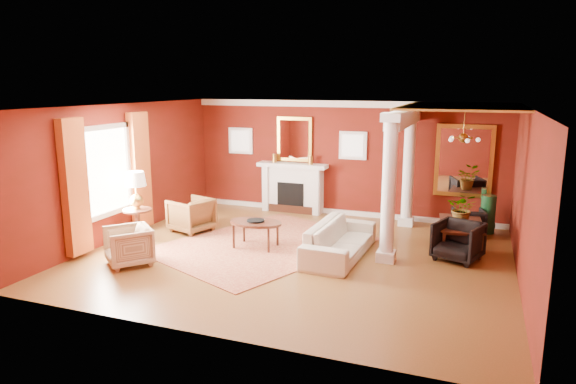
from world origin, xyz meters
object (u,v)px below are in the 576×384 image
at_px(armchair_stripe, 128,244).
at_px(dining_table, 462,228).
at_px(sofa, 340,234).
at_px(armchair_leopard, 191,213).
at_px(side_table, 136,195).
at_px(coffee_table, 256,224).

xyz_separation_m(armchair_stripe, dining_table, (5.77, 3.22, 0.02)).
distance_m(sofa, armchair_leopard, 3.65).
bearing_deg(armchair_stripe, dining_table, 69.49).
relative_size(armchair_leopard, side_table, 0.56).
relative_size(sofa, armchair_stripe, 2.87).
bearing_deg(armchair_leopard, sofa, 99.82).
bearing_deg(side_table, coffee_table, 10.61).
bearing_deg(armchair_leopard, armchair_stripe, 19.25).
height_order(armchair_stripe, dining_table, dining_table).
relative_size(sofa, armchair_leopard, 2.69).
bearing_deg(coffee_table, side_table, -169.39).
relative_size(coffee_table, side_table, 0.73).
bearing_deg(sofa, armchair_leopard, 84.21).
bearing_deg(dining_table, sofa, 116.82).
relative_size(side_table, dining_table, 1.01).
xyz_separation_m(armchair_leopard, armchair_stripe, (0.06, -2.33, -0.03)).
height_order(armchair_stripe, coffee_table, armchair_stripe).
height_order(sofa, armchair_leopard, sofa).
height_order(armchair_stripe, side_table, side_table).
bearing_deg(coffee_table, armchair_leopard, 163.13).
distance_m(armchair_leopard, dining_table, 5.90).
xyz_separation_m(armchair_stripe, coffee_table, (1.79, 1.77, 0.11)).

